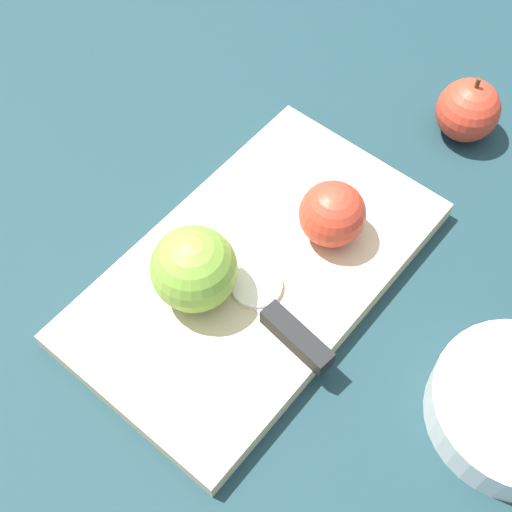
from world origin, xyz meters
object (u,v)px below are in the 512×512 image
Objects in this scene: knife at (290,331)px; apple_half_right at (194,269)px; apple_half_left at (332,214)px; apple_whole at (468,110)px.

apple_half_right is at bearing 17.84° from knife.
apple_half_left is 0.23m from apple_whole.
apple_half_right is 0.45× the size of knife.
knife is (-0.03, 0.10, -0.03)m from apple_half_right.
apple_whole is at bearing -80.66° from knife.
apple_half_right is at bearing -8.60° from apple_whole.
knife is at bearing 6.99° from apple_whole.
knife is at bearing -178.96° from apple_half_right.
apple_half_right is 0.38m from apple_whole.
apple_half_right is 0.11m from knife.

